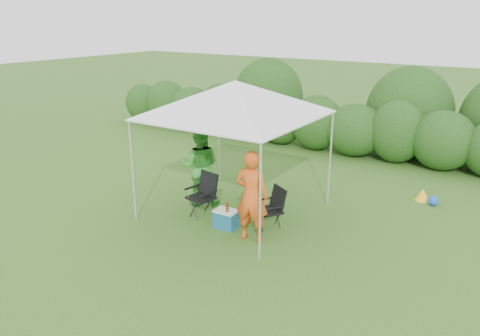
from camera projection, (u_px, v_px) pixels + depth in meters
The scene contains 10 objects.
ground at pixel (222, 219), 9.78m from camera, with size 70.00×70.00×0.00m, color #3D6921.
hedge at pixel (339, 127), 14.24m from camera, with size 17.68×1.53×1.80m.
canopy at pixel (235, 99), 9.41m from camera, with size 3.10×3.10×2.83m.
chair_right at pixel (273, 205), 9.26m from camera, with size 0.66×0.65×0.84m.
chair_left at pixel (204, 192), 9.85m from camera, with size 0.64×0.60×0.92m.
man at pixel (252, 196), 8.63m from camera, with size 0.64×0.42×1.76m, color #E05119.
woman at pixel (200, 166), 10.31m from camera, with size 0.87×0.68×1.79m, color green.
cooler at pixel (226, 219), 9.32m from camera, with size 0.47×0.35×0.39m.
bottle at pixel (227, 206), 9.16m from camera, with size 0.06×0.06×0.23m, color #592D0C.
lawn_toy at pixel (425, 196), 10.66m from camera, with size 0.56×0.47×0.28m.
Camera 1 is at (5.22, -7.29, 4.07)m, focal length 35.00 mm.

